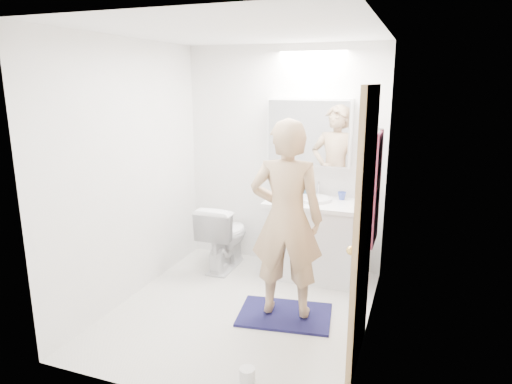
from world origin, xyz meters
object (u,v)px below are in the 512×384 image
at_px(toilet, 224,236).
at_px(toothbrush_cup, 342,196).
at_px(vanity_cabinet, 312,241).
at_px(soap_bottle_b, 302,188).
at_px(toilet_paper_roll, 247,375).
at_px(medicine_cabinet, 309,132).
at_px(soap_bottle_a, 288,185).
at_px(person, 286,219).

height_order(toilet, toothbrush_cup, toothbrush_cup).
xyz_separation_m(vanity_cabinet, soap_bottle_b, (-0.17, 0.18, 0.52)).
xyz_separation_m(toothbrush_cup, toilet_paper_roll, (-0.26, -2.04, -0.81)).
height_order(medicine_cabinet, toothbrush_cup, medicine_cabinet).
height_order(vanity_cabinet, soap_bottle_b, soap_bottle_b).
xyz_separation_m(medicine_cabinet, soap_bottle_a, (-0.21, -0.06, -0.57)).
distance_m(toilet, person, 1.36).
xyz_separation_m(medicine_cabinet, toilet_paper_roll, (0.12, -2.09, -1.45)).
bearing_deg(toothbrush_cup, toilet, -167.32).
bearing_deg(soap_bottle_a, toilet, -157.47).
xyz_separation_m(vanity_cabinet, medicine_cabinet, (-0.11, 0.21, 1.11)).
distance_m(medicine_cabinet, toothbrush_cup, 0.74).
distance_m(toothbrush_cup, toilet_paper_roll, 2.21).
bearing_deg(soap_bottle_b, person, -81.97).
height_order(toothbrush_cup, toilet_paper_roll, toothbrush_cup).
distance_m(toilet, soap_bottle_b, 1.00).
bearing_deg(vanity_cabinet, toilet_paper_roll, -89.91).
bearing_deg(toilet_paper_roll, toothbrush_cup, 82.71).
bearing_deg(toothbrush_cup, toilet_paper_roll, -97.29).
relative_size(soap_bottle_a, soap_bottle_b, 1.31).
height_order(vanity_cabinet, toilet, vanity_cabinet).
xyz_separation_m(person, soap_bottle_b, (-0.16, 1.11, 0.01)).
relative_size(soap_bottle_b, toothbrush_cup, 1.93).
bearing_deg(toilet, medicine_cabinet, -159.19).
bearing_deg(medicine_cabinet, toothbrush_cup, -7.53).
bearing_deg(toilet_paper_roll, vanity_cabinet, 90.09).
height_order(medicine_cabinet, person, medicine_cabinet).
bearing_deg(soap_bottle_b, medicine_cabinet, 28.95).
distance_m(person, toothbrush_cup, 1.13).
height_order(vanity_cabinet, soap_bottle_a, soap_bottle_a).
bearing_deg(vanity_cabinet, toothbrush_cup, 31.20).
distance_m(medicine_cabinet, person, 1.30).
distance_m(vanity_cabinet, toothbrush_cup, 0.56).
bearing_deg(toilet_paper_roll, person, 90.87).
distance_m(toilet, soap_bottle_a, 0.89).
relative_size(vanity_cabinet, soap_bottle_a, 4.01).
distance_m(soap_bottle_b, toothbrush_cup, 0.44).
xyz_separation_m(soap_bottle_a, toilet_paper_roll, (0.32, -2.03, -0.88)).
bearing_deg(medicine_cabinet, soap_bottle_b, -151.05).
xyz_separation_m(person, soap_bottle_a, (-0.31, 1.08, 0.04)).
height_order(person, soap_bottle_a, person).
bearing_deg(soap_bottle_b, toilet_paper_roll, -85.25).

